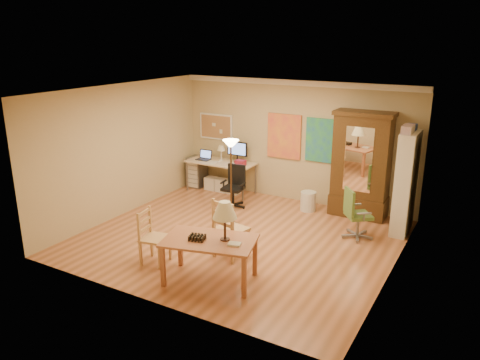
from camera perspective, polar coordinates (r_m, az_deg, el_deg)
The scene contains 16 objects.
floor at distance 8.76m, azimuth -0.12°, elevation -7.08°, with size 5.50×5.50×0.00m, color #975B35.
crown_molding at distance 10.24m, azimuth 6.86°, elevation 11.69°, with size 5.50×0.08×0.12m, color white.
corkboard at distance 11.36m, azimuth -2.93°, elevation 6.51°, with size 0.90×0.04×0.62m, color #AD8351.
art_panel_left at distance 10.53m, azimuth 5.40°, elevation 5.32°, with size 0.80×0.04×1.00m, color yellow.
art_panel_right at distance 10.20m, azimuth 10.02°, elevation 4.75°, with size 0.75×0.04×0.95m, color teal.
dining_table at distance 7.00m, azimuth -3.06°, elevation -6.29°, with size 1.54×1.15×1.29m.
ladder_chair_back at distance 7.86m, azimuth -1.28°, elevation -6.14°, with size 0.57×0.55×1.04m.
ladder_chair_left at distance 7.84m, azimuth -10.54°, elevation -7.01°, with size 0.48×0.49×0.91m.
torchiere_lamp at distance 8.90m, azimuth -1.12°, elevation 2.75°, with size 0.31×0.31×1.73m.
computer_desk at distance 11.15m, azimuth -2.10°, elevation 0.80°, with size 1.64×0.72×1.24m.
office_chair_black at distance 10.23m, azimuth -0.77°, elevation -1.94°, with size 0.57×0.57×0.92m.
office_chair_green at distance 8.94m, azimuth 13.96°, elevation -5.33°, with size 0.61×0.61×0.95m.
drawer_cart at distance 11.64m, azimuth -5.28°, elevation 1.01°, with size 0.37×0.45×0.75m.
armoire at distance 9.84m, azimuth 14.50°, elevation 1.00°, with size 1.19×0.56×2.18m.
bookshelf at distance 9.23m, azimuth 19.53°, elevation -0.41°, with size 0.29×0.78×1.94m.
wastebin at distance 10.13m, azimuth 8.31°, elevation -2.57°, with size 0.33×0.33×0.42m, color silver.
Camera 1 is at (3.97, -6.93, 3.60)m, focal length 35.00 mm.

